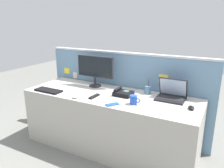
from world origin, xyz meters
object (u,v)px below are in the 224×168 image
(laptop, at_px, (172,94))
(computer_mouse_left_hand, at_px, (191,108))
(computer_mouse_right_hand, at_px, (75,96))
(keyboard_main, at_px, (48,90))
(tv_remote, at_px, (94,96))
(desk_phone, at_px, (123,93))
(desktop_monitor, at_px, (95,68))
(coffee_mug, at_px, (134,100))
(pen_cup, at_px, (148,90))
(cell_phone_blue_case, at_px, (112,104))

(laptop, distance_m, computer_mouse_left_hand, 0.33)
(computer_mouse_right_hand, relative_size, computer_mouse_left_hand, 1.00)
(computer_mouse_right_hand, bearing_deg, keyboard_main, 168.87)
(keyboard_main, relative_size, tv_remote, 2.14)
(laptop, relative_size, computer_mouse_left_hand, 3.17)
(desk_phone, xyz_separation_m, computer_mouse_left_hand, (0.80, -0.06, -0.01))
(desktop_monitor, bearing_deg, tv_remote, -59.52)
(desktop_monitor, xyz_separation_m, computer_mouse_left_hand, (1.29, -0.22, -0.23))
(tv_remote, height_order, coffee_mug, coffee_mug)
(computer_mouse_right_hand, relative_size, pen_cup, 0.55)
(computer_mouse_right_hand, xyz_separation_m, pen_cup, (0.69, 0.54, 0.04))
(desk_phone, distance_m, computer_mouse_left_hand, 0.80)
(pen_cup, bearing_deg, cell_phone_blue_case, -111.44)
(computer_mouse_left_hand, height_order, cell_phone_blue_case, computer_mouse_left_hand)
(coffee_mug, bearing_deg, keyboard_main, -174.69)
(computer_mouse_left_hand, bearing_deg, coffee_mug, 176.15)
(tv_remote, bearing_deg, computer_mouse_left_hand, 11.43)
(cell_phone_blue_case, xyz_separation_m, tv_remote, (-0.30, 0.11, 0.01))
(desktop_monitor, bearing_deg, coffee_mug, -27.22)
(desktop_monitor, distance_m, tv_remote, 0.50)
(desk_phone, relative_size, cell_phone_blue_case, 1.46)
(desk_phone, height_order, computer_mouse_right_hand, desk_phone)
(keyboard_main, xyz_separation_m, pen_cup, (1.14, 0.50, 0.04))
(tv_remote, bearing_deg, computer_mouse_right_hand, -143.38)
(keyboard_main, bearing_deg, tv_remote, 8.64)
(laptop, xyz_separation_m, coffee_mug, (-0.32, -0.36, -0.01))
(cell_phone_blue_case, bearing_deg, computer_mouse_left_hand, 54.35)
(keyboard_main, height_order, tv_remote, keyboard_main)
(pen_cup, distance_m, tv_remote, 0.66)
(desk_phone, relative_size, computer_mouse_left_hand, 2.12)
(desk_phone, xyz_separation_m, computer_mouse_right_hand, (-0.45, -0.34, -0.01))
(tv_remote, relative_size, coffee_mug, 1.48)
(laptop, bearing_deg, desktop_monitor, 179.47)
(pen_cup, relative_size, tv_remote, 1.08)
(laptop, bearing_deg, cell_phone_blue_case, -136.22)
(coffee_mug, bearing_deg, computer_mouse_left_hand, 14.31)
(desktop_monitor, xyz_separation_m, cell_phone_blue_case, (0.53, -0.50, -0.24))
(desktop_monitor, distance_m, pen_cup, 0.76)
(desktop_monitor, relative_size, cell_phone_blue_case, 3.68)
(keyboard_main, distance_m, tv_remote, 0.64)
(pen_cup, height_order, cell_phone_blue_case, pen_cup)
(laptop, distance_m, desk_phone, 0.56)
(laptop, height_order, keyboard_main, laptop)
(laptop, height_order, coffee_mug, laptop)
(computer_mouse_left_hand, relative_size, coffee_mug, 0.87)
(desktop_monitor, height_order, pen_cup, desktop_monitor)
(computer_mouse_right_hand, xyz_separation_m, cell_phone_blue_case, (0.48, 0.01, -0.01))
(computer_mouse_left_hand, bearing_deg, tv_remote, 170.47)
(keyboard_main, xyz_separation_m, computer_mouse_left_hand, (1.69, 0.25, 0.01))
(keyboard_main, height_order, cell_phone_blue_case, keyboard_main)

